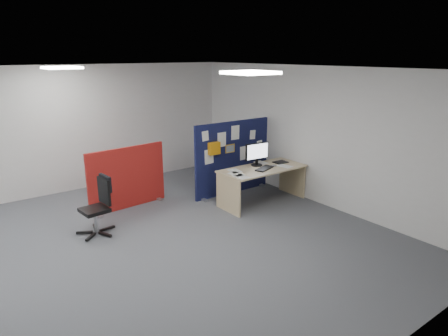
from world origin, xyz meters
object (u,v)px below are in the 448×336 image
navy_divider (232,157)px  office_chair (99,202)px  main_desk (261,175)px  red_divider (127,178)px  monitor_main (257,153)px

navy_divider → office_chair: size_ratio=1.96×
main_desk → red_divider: size_ratio=1.10×
navy_divider → main_desk: 0.84m
main_desk → office_chair: (-3.12, 0.52, -0.01)m
main_desk → office_chair: bearing=170.6°
main_desk → red_divider: (-2.27, 1.33, 0.03)m
red_divider → office_chair: red_divider is taller
navy_divider → office_chair: (-3.00, -0.28, -0.24)m
monitor_main → office_chair: monitor_main is taller
navy_divider → red_divider: 2.23m
red_divider → navy_divider: bearing=-18.6°
navy_divider → red_divider: navy_divider is taller
red_divider → office_chair: 1.17m
office_chair → navy_divider: bearing=-0.7°
navy_divider → office_chair: 3.02m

